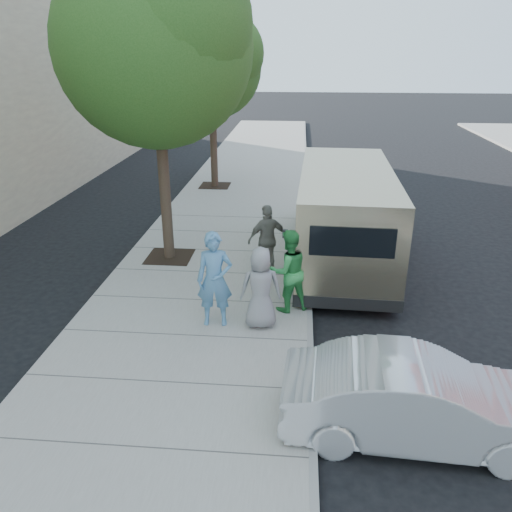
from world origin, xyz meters
name	(u,v)px	position (x,y,z in m)	size (l,w,h in m)	color
ground	(245,307)	(0.00, 0.00, 0.00)	(120.00, 120.00, 0.00)	black
sidewalk	(200,303)	(-1.00, 0.00, 0.07)	(5.00, 60.00, 0.15)	gray
curb_face	(309,307)	(1.44, 0.00, 0.07)	(0.12, 60.00, 0.16)	gray
tree_near	(156,40)	(-2.25, 2.40, 5.55)	(4.62, 4.60, 7.53)	black
tree_far	(212,62)	(-2.25, 10.00, 4.88)	(3.92, 3.80, 6.49)	black
parking_meter	(288,244)	(0.92, 1.22, 1.08)	(0.28, 0.16, 1.28)	gray
van	(344,214)	(2.34, 2.87, 1.34)	(2.52, 6.88, 2.52)	tan
sedan	(418,401)	(2.94, -3.78, 0.65)	(1.38, 3.96, 1.30)	silver
person_officer	(215,280)	(-0.48, -0.98, 1.13)	(0.72, 0.47, 1.96)	#558CB6
person_green_shirt	(288,271)	(0.97, -0.25, 1.06)	(0.88, 0.69, 1.82)	green
person_gray_shirt	(261,288)	(0.44, -0.99, 0.99)	(0.82, 0.54, 1.68)	gray
person_striped_polo	(268,239)	(0.40, 1.66, 1.02)	(1.02, 0.43, 1.75)	gray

